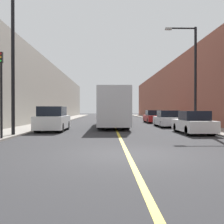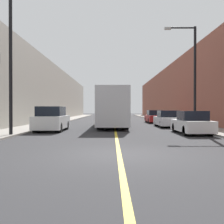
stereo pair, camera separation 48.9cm
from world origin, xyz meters
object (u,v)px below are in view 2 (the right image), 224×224
at_px(bus, 112,107).
at_px(street_lamp_right, 192,71).
at_px(car_right_near, 191,123).
at_px(car_right_far, 154,117).
at_px(parked_suv_left, 51,120).
at_px(car_right_mid, 167,119).
at_px(street_lamp_left, 13,54).

xyz_separation_m(bus, street_lamp_right, (6.22, -4.17, 2.82)).
bearing_deg(bus, car_right_near, -55.97).
distance_m(bus, car_right_far, 8.37).
bearing_deg(bus, parked_suv_left, -130.06).
relative_size(parked_suv_left, car_right_mid, 0.99).
bearing_deg(parked_suv_left, car_right_far, 51.57).
height_order(bus, car_right_mid, bus).
xyz_separation_m(car_right_near, car_right_far, (-0.12, 14.21, 0.01)).
relative_size(street_lamp_left, street_lamp_right, 1.05).
bearing_deg(street_lamp_left, street_lamp_right, 22.51).
bearing_deg(car_right_near, car_right_mid, 90.93).
xyz_separation_m(car_right_far, street_lamp_left, (-10.82, -15.78, 4.14)).
bearing_deg(parked_suv_left, street_lamp_right, 6.23).
height_order(bus, street_lamp_left, street_lamp_left).
distance_m(bus, street_lamp_left, 11.27).
distance_m(parked_suv_left, car_right_mid, 10.55).
xyz_separation_m(car_right_mid, car_right_far, (-0.01, 7.37, 0.00)).
bearing_deg(bus, street_lamp_left, -122.45).
bearing_deg(car_right_far, bus, -127.06).
height_order(car_right_far, street_lamp_left, street_lamp_left).
height_order(car_right_far, street_lamp_right, street_lamp_right).
xyz_separation_m(parked_suv_left, street_lamp_left, (-1.33, -3.82, 3.99)).
distance_m(bus, car_right_near, 9.22).
height_order(parked_suv_left, car_right_near, parked_suv_left).
xyz_separation_m(car_right_far, street_lamp_right, (1.21, -10.79, 3.92)).
distance_m(car_right_mid, street_lamp_left, 14.33).
bearing_deg(parked_suv_left, street_lamp_left, -109.25).
bearing_deg(car_right_far, parked_suv_left, -128.43).
relative_size(parked_suv_left, street_lamp_left, 0.53).
xyz_separation_m(parked_suv_left, car_right_far, (9.49, 11.96, -0.15)).
relative_size(car_right_mid, street_lamp_right, 0.56).
height_order(parked_suv_left, street_lamp_left, street_lamp_left).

